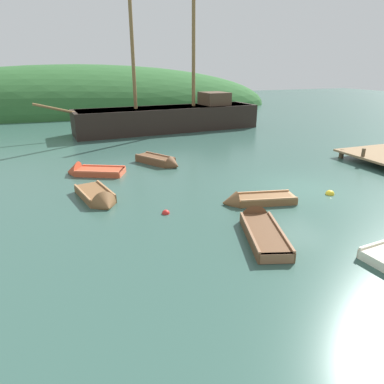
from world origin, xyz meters
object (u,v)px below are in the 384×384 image
(rowboat_far, at_px, (254,201))
(rowboat_center, at_px, (99,199))
(sailing_ship, at_px, (170,121))
(rowboat_near_dock, at_px, (160,162))
(buoy_yellow, at_px, (330,194))
(buoy_red, at_px, (166,214))
(rowboat_outer_left, at_px, (260,229))
(rowboat_portside, at_px, (90,172))

(rowboat_far, bearing_deg, rowboat_center, -10.39)
(sailing_ship, distance_m, rowboat_far, 17.62)
(rowboat_near_dock, bearing_deg, rowboat_far, -14.20)
(sailing_ship, xyz_separation_m, buoy_yellow, (1.72, -17.81, -0.77))
(rowboat_center, bearing_deg, buoy_red, 32.99)
(rowboat_near_dock, height_order, buoy_red, rowboat_near_dock)
(buoy_red, bearing_deg, sailing_ship, 71.87)
(buoy_yellow, xyz_separation_m, buoy_red, (-7.35, 0.59, 0.00))
(rowboat_center, bearing_deg, rowboat_far, 55.04)
(rowboat_far, relative_size, rowboat_outer_left, 0.85)
(sailing_ship, relative_size, rowboat_portside, 5.82)
(rowboat_near_dock, bearing_deg, rowboat_portside, -112.62)
(rowboat_far, distance_m, rowboat_center, 6.45)
(rowboat_far, bearing_deg, rowboat_near_dock, -61.79)
(rowboat_outer_left, bearing_deg, rowboat_center, 62.67)
(rowboat_near_dock, distance_m, buoy_yellow, 9.30)
(rowboat_portside, height_order, rowboat_near_dock, rowboat_portside)
(rowboat_near_dock, relative_size, buoy_yellow, 7.96)
(sailing_ship, bearing_deg, buoy_yellow, 92.15)
(rowboat_near_dock, relative_size, buoy_red, 10.10)
(rowboat_near_dock, bearing_deg, buoy_yellow, 7.56)
(rowboat_near_dock, bearing_deg, rowboat_outer_left, -24.70)
(rowboat_far, distance_m, rowboat_near_dock, 7.35)
(rowboat_outer_left, relative_size, rowboat_center, 1.22)
(buoy_yellow, bearing_deg, rowboat_outer_left, -157.18)
(sailing_ship, bearing_deg, rowboat_center, 58.86)
(sailing_ship, height_order, rowboat_center, sailing_ship)
(rowboat_portside, bearing_deg, rowboat_center, 115.98)
(rowboat_outer_left, bearing_deg, rowboat_far, -7.94)
(buoy_red, bearing_deg, rowboat_portside, 109.39)
(rowboat_portside, height_order, buoy_yellow, rowboat_portside)
(rowboat_portside, xyz_separation_m, buoy_yellow, (9.58, -6.91, -0.08))
(rowboat_outer_left, xyz_separation_m, rowboat_center, (-4.79, 4.87, -0.00))
(rowboat_portside, relative_size, rowboat_outer_left, 0.86)
(rowboat_center, relative_size, rowboat_near_dock, 1.00)
(rowboat_portside, bearing_deg, buoy_red, 135.66)
(rowboat_center, height_order, buoy_yellow, rowboat_center)
(rowboat_portside, relative_size, buoy_yellow, 8.33)
(rowboat_outer_left, bearing_deg, sailing_ship, 9.27)
(rowboat_outer_left, height_order, rowboat_center, rowboat_center)
(rowboat_far, relative_size, buoy_yellow, 8.22)
(sailing_ship, bearing_deg, rowboat_far, 80.30)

